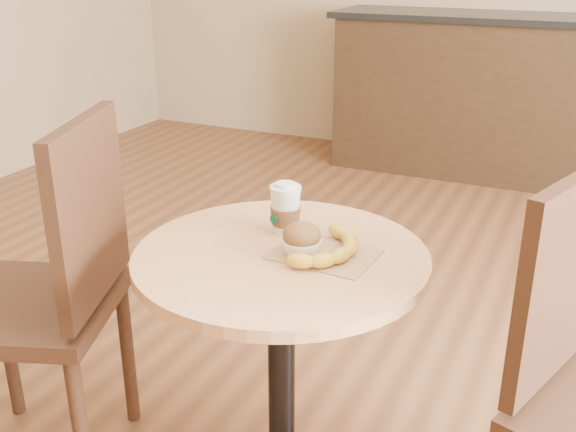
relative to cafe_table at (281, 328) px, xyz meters
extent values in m
cylinder|color=black|center=(0.00, 0.00, -0.16)|extent=(0.07, 0.07, 0.72)
cylinder|color=tan|center=(0.00, 0.00, 0.20)|extent=(0.72, 0.72, 0.03)
cube|color=#382113|center=(-0.70, -0.16, -0.02)|extent=(0.59, 0.59, 0.05)
cylinder|color=#382113|center=(-0.95, -0.04, -0.28)|extent=(0.04, 0.04, 0.52)
cylinder|color=#382113|center=(-0.58, 0.09, -0.28)|extent=(0.04, 0.04, 0.52)
cube|color=#382113|center=(-0.50, -0.09, 0.26)|extent=(0.18, 0.42, 0.48)
cube|color=#382113|center=(0.63, 0.09, 0.24)|extent=(0.16, 0.41, 0.47)
cube|color=black|center=(0.10, 3.20, -0.04)|extent=(2.20, 0.60, 1.00)
cube|color=black|center=(0.10, 3.20, 0.48)|extent=(2.30, 0.65, 0.04)
cube|color=#9A734A|center=(0.10, 0.03, 0.21)|extent=(0.25, 0.20, 0.00)
cylinder|color=silver|center=(-0.04, 0.11, 0.33)|extent=(0.08, 0.08, 0.01)
cylinder|color=silver|center=(-0.04, 0.11, 0.34)|extent=(0.05, 0.05, 0.01)
cylinder|color=#064328|center=(-0.06, 0.08, 0.26)|extent=(0.03, 0.01, 0.03)
ellipsoid|color=brown|center=(0.06, 0.00, 0.27)|extent=(0.09, 0.09, 0.06)
ellipsoid|color=beige|center=(0.06, 0.00, 0.29)|extent=(0.03, 0.03, 0.02)
camera|label=1|loc=(0.64, -1.33, 0.90)|focal=42.00mm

